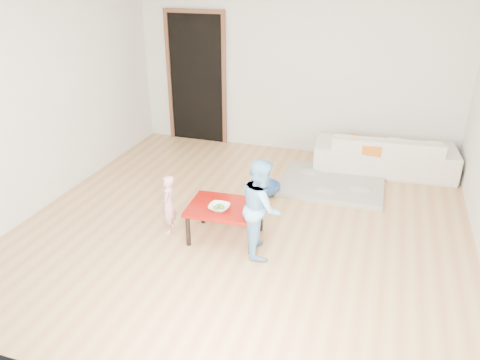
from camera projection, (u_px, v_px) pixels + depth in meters
The scene contains 13 objects.
floor at pixel (245, 223), 5.45m from camera, with size 5.00×5.00×0.01m, color #B97F4F.
back_wall at pixel (295, 69), 7.05m from camera, with size 5.00×0.02×2.60m, color silver.
left_wall at pixel (46, 97), 5.59m from camera, with size 0.02×5.00×2.60m, color silver.
doorway at pixel (197, 79), 7.59m from camera, with size 1.02×0.08×2.11m, color brown, non-canonical shape.
sofa at pixel (384, 153), 6.69m from camera, with size 1.95×0.76×0.57m, color beige.
cushion at pixel (365, 145), 6.53m from camera, with size 0.49×0.43×0.13m, color orange.
red_table at pixel (225, 222), 5.09m from camera, with size 0.79×0.59×0.39m, color maroon, non-canonical shape.
bowl at pixel (219, 207), 4.93m from camera, with size 0.22×0.22×0.05m, color white.
broccoli at pixel (219, 207), 4.93m from camera, with size 0.12×0.12×0.06m, color #2D5919, non-canonical shape.
child_pink at pixel (168, 204), 5.16m from camera, with size 0.25×0.16×0.68m, color pink.
child_blue at pixel (261, 207), 4.72m from camera, with size 0.51×0.39×1.04m, color #5FA2DC.
basin at pixel (264, 189), 6.13m from camera, with size 0.42×0.42×0.13m, color #2A589F.
blanket at pixel (332, 183), 6.35m from camera, with size 1.35×1.12×0.07m, color #A29D8F, non-canonical shape.
Camera 1 is at (1.39, -4.51, 2.78)m, focal length 35.00 mm.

